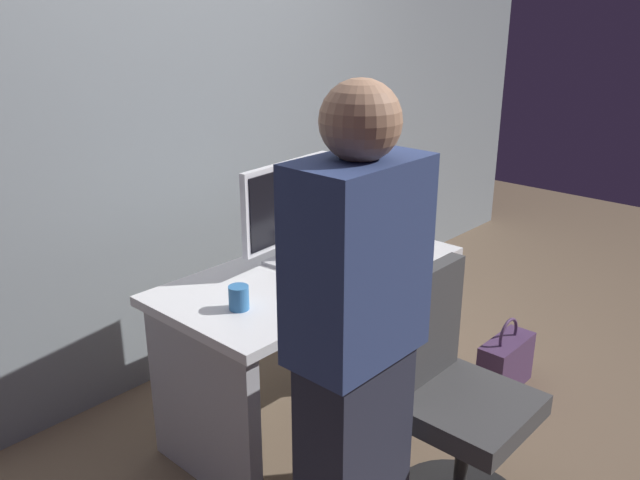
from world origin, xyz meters
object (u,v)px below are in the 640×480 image
object	(u,v)px
desk	(312,317)
handbag	(505,363)
book_stack	(359,226)
office_chair	(452,409)
mouse	(373,258)
monitor	(288,207)
person_at_desk	(356,356)
cell_phone	(405,245)
keyboard	(332,279)
cup_near_keyboard	(239,298)

from	to	relation	value
desk	handbag	world-z (taller)	desk
book_stack	office_chair	bearing A→B (deg)	-121.09
mouse	book_stack	world-z (taller)	book_stack
desk	book_stack	xyz separation A→B (m)	(0.43, 0.09, 0.30)
monitor	office_chair	bearing A→B (deg)	-95.89
person_at_desk	handbag	distance (m)	1.58
mouse	handbag	size ratio (longest dim) A/B	0.26
person_at_desk	office_chair	bearing A→B (deg)	-5.85
monitor	cell_phone	size ratio (longest dim) A/B	3.75
person_at_desk	monitor	bearing A→B (deg)	55.68
monitor	handbag	xyz separation A→B (m)	(0.81, -0.70, -0.85)
desk	book_stack	world-z (taller)	book_stack
person_at_desk	handbag	size ratio (longest dim) A/B	4.34
person_at_desk	monitor	xyz separation A→B (m)	(0.60, 0.87, 0.14)
handbag	book_stack	bearing A→B (deg)	120.25
keyboard	book_stack	xyz separation A→B (m)	(0.47, 0.24, 0.06)
person_at_desk	monitor	distance (m)	1.07
office_chair	book_stack	distance (m)	1.08
book_stack	person_at_desk	bearing A→B (deg)	-141.34
office_chair	monitor	size ratio (longest dim) A/B	1.74
mouse	book_stack	size ratio (longest dim) A/B	0.45
monitor	cup_near_keyboard	world-z (taller)	monitor
handbag	desk	bearing A→B (deg)	145.48
cup_near_keyboard	cell_phone	xyz separation A→B (m)	(0.99, -0.07, -0.04)
monitor	book_stack	xyz separation A→B (m)	(0.43, -0.05, -0.19)
office_chair	person_at_desk	world-z (taller)	person_at_desk
monitor	mouse	world-z (taller)	monitor
office_chair	book_stack	bearing A→B (deg)	58.91
cell_phone	handbag	world-z (taller)	cell_phone
desk	book_stack	size ratio (longest dim) A/B	6.19
cup_near_keyboard	cell_phone	bearing A→B (deg)	-3.88
person_at_desk	cell_phone	xyz separation A→B (m)	(1.11, 0.60, -0.11)
office_chair	handbag	distance (m)	0.98
person_at_desk	book_stack	distance (m)	1.32
cup_near_keyboard	handbag	xyz separation A→B (m)	(1.28, -0.50, -0.64)
cup_near_keyboard	mouse	bearing A→B (deg)	-6.07
desk	monitor	bearing A→B (deg)	89.27
desk	handbag	size ratio (longest dim) A/B	3.61
desk	office_chair	world-z (taller)	office_chair
mouse	cup_near_keyboard	size ratio (longest dim) A/B	1.07
book_stack	cell_phone	world-z (taller)	book_stack
person_at_desk	mouse	size ratio (longest dim) A/B	16.39
mouse	handbag	bearing A→B (deg)	-37.21
book_stack	cell_phone	distance (m)	0.24
cup_near_keyboard	book_stack	world-z (taller)	book_stack
keyboard	mouse	bearing A→B (deg)	0.08
desk	person_at_desk	size ratio (longest dim) A/B	0.83
desk	office_chair	bearing A→B (deg)	-96.81
monitor	mouse	distance (m)	0.45
monitor	keyboard	xyz separation A→B (m)	(-0.04, -0.29, -0.25)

